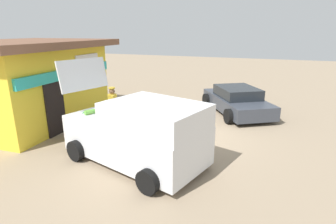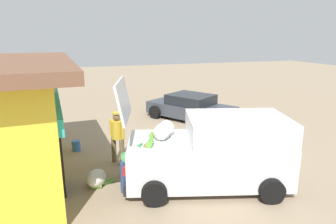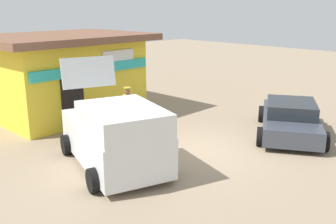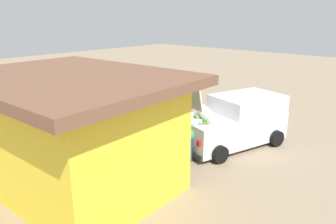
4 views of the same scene
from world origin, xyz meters
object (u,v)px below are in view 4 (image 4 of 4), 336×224
(delivery_van, at_px, (234,121))
(parked_sedan, at_px, (156,95))
(vendor_standing, at_px, (154,122))
(unloaded_banana_pile, at_px, (165,156))
(customer_bending, at_px, (195,136))
(storefront_bar, at_px, (74,130))
(paint_bucket, at_px, (105,140))

(delivery_van, xyz_separation_m, parked_sedan, (6.04, -1.94, -0.36))
(vendor_standing, distance_m, unloaded_banana_pile, 1.66)
(unloaded_banana_pile, bearing_deg, customer_bending, -122.15)
(vendor_standing, height_order, unloaded_banana_pile, vendor_standing)
(customer_bending, distance_m, unloaded_banana_pile, 1.23)
(storefront_bar, distance_m, delivery_van, 6.06)
(parked_sedan, relative_size, paint_bucket, 12.42)
(customer_bending, bearing_deg, storefront_bar, 68.28)
(vendor_standing, xyz_separation_m, unloaded_banana_pile, (-1.27, 0.78, -0.73))
(storefront_bar, relative_size, parked_sedan, 1.49)
(storefront_bar, height_order, customer_bending, storefront_bar)
(vendor_standing, height_order, customer_bending, vendor_standing)
(paint_bucket, bearing_deg, parked_sedan, -65.27)
(unloaded_banana_pile, relative_size, paint_bucket, 2.38)
(delivery_van, relative_size, paint_bucket, 12.98)
(parked_sedan, distance_m, unloaded_banana_pile, 7.13)
(unloaded_banana_pile, bearing_deg, storefront_bar, 72.00)
(unloaded_banana_pile, bearing_deg, delivery_van, -106.22)
(delivery_van, distance_m, customer_bending, 2.07)
(delivery_van, bearing_deg, unloaded_banana_pile, 73.78)
(delivery_van, height_order, vendor_standing, delivery_van)
(customer_bending, bearing_deg, parked_sedan, -34.80)
(parked_sedan, bearing_deg, delivery_van, 162.18)
(parked_sedan, relative_size, unloaded_banana_pile, 5.21)
(delivery_van, bearing_deg, parked_sedan, -17.82)
(paint_bucket, bearing_deg, customer_bending, -158.22)
(vendor_standing, relative_size, unloaded_banana_pile, 1.92)
(customer_bending, bearing_deg, delivery_van, -98.19)
(vendor_standing, bearing_deg, storefront_bar, 95.66)
(parked_sedan, height_order, customer_bending, customer_bending)
(vendor_standing, bearing_deg, delivery_van, -134.49)
(storefront_bar, xyz_separation_m, delivery_van, (-1.77, -5.74, -0.77))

